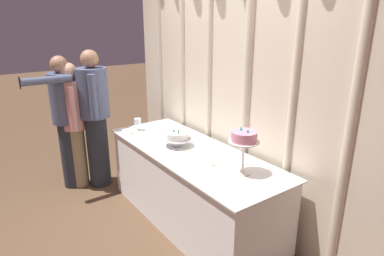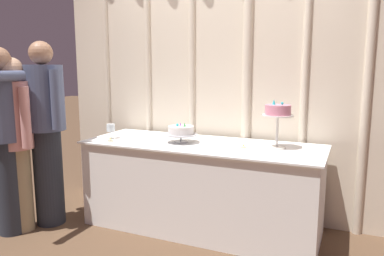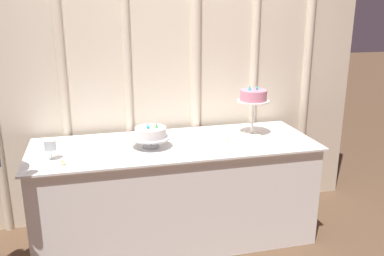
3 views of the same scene
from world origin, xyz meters
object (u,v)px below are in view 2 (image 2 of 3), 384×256
cake_table (201,186)px  guest_man_dark_suit (46,127)px  cake_display_nearleft (181,131)px  tealight_far_left (110,140)px  wine_glass (111,128)px  guest_girl_blue_dress (4,132)px  guest_man_pink_jacket (16,137)px  tealight_near_left (243,147)px  cake_display_nearright (278,113)px

cake_table → guest_man_dark_suit: (-1.35, -0.47, 0.52)m
cake_display_nearleft → tealight_far_left: 0.66m
wine_glass → tealight_far_left: bearing=-56.8°
wine_glass → tealight_far_left: (0.08, -0.12, -0.09)m
guest_man_dark_suit → guest_girl_blue_dress: guest_man_dark_suit is taller
wine_glass → guest_man_pink_jacket: size_ratio=0.09×
cake_table → tealight_near_left: tealight_near_left is taller
cake_display_nearright → tealight_far_left: bearing=-167.4°
tealight_far_left → tealight_near_left: tealight_far_left is taller
tealight_near_left → guest_man_dark_suit: guest_man_dark_suit is taller
tealight_far_left → wine_glass: bearing=123.2°
cake_table → guest_man_pink_jacket: 1.70m
cake_display_nearleft → tealight_near_left: cake_display_nearleft is taller
cake_display_nearleft → guest_girl_blue_dress: bearing=-150.7°
cake_display_nearright → guest_man_pink_jacket: 2.27m
cake_table → guest_man_dark_suit: bearing=-160.9°
cake_table → guest_girl_blue_dress: size_ratio=1.31×
cake_table → cake_display_nearleft: (-0.18, -0.04, 0.50)m
cake_table → cake_display_nearright: (0.65, 0.07, 0.69)m
wine_glass → tealight_near_left: size_ratio=3.14×
guest_man_pink_jacket → cake_display_nearright: bearing=19.7°
cake_table → guest_girl_blue_dress: (-1.51, -0.78, 0.52)m
cake_table → tealight_near_left: bearing=-6.4°
guest_man_pink_jacket → guest_girl_blue_dress: guest_girl_blue_dress is taller
tealight_near_left → cake_table: bearing=173.6°
cake_display_nearleft → guest_girl_blue_dress: 1.52m
tealight_far_left → guest_man_dark_suit: size_ratio=0.03×
cake_display_nearright → tealight_near_left: cake_display_nearright is taller
wine_glass → tealight_near_left: (1.27, 0.09, -0.09)m
cake_display_nearright → wine_glass: bearing=-172.3°
wine_glass → guest_man_dark_suit: (-0.48, -0.33, 0.03)m
cake_display_nearright → guest_man_dark_suit: 2.08m
wine_glass → guest_man_dark_suit: size_ratio=0.08×
cake_display_nearleft → guest_man_dark_suit: (-1.17, -0.43, 0.02)m
tealight_far_left → cake_display_nearright: bearing=12.6°
cake_table → cake_display_nearright: size_ratio=5.22×
guest_man_dark_suit → cake_display_nearright: bearing=15.0°
tealight_far_left → guest_girl_blue_dress: guest_girl_blue_dress is taller
cake_display_nearleft → guest_man_dark_suit: bearing=-159.8°
cake_display_nearleft → guest_man_pink_jacket: guest_man_pink_jacket is taller
cake_display_nearleft → guest_man_pink_jacket: bearing=-153.2°
cake_table → cake_display_nearleft: 0.53m
tealight_far_left → guest_girl_blue_dress: bearing=-143.7°
cake_display_nearleft → guest_girl_blue_dress: guest_girl_blue_dress is taller
cake_table → guest_girl_blue_dress: guest_girl_blue_dress is taller
cake_display_nearleft → guest_man_dark_suit: size_ratio=0.17×
guest_man_dark_suit → cake_display_nearleft: bearing=20.2°
cake_display_nearright → wine_glass: size_ratio=2.91×
guest_man_dark_suit → guest_girl_blue_dress: (-0.16, -0.31, -0.01)m
cake_table → tealight_near_left: size_ratio=47.66×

